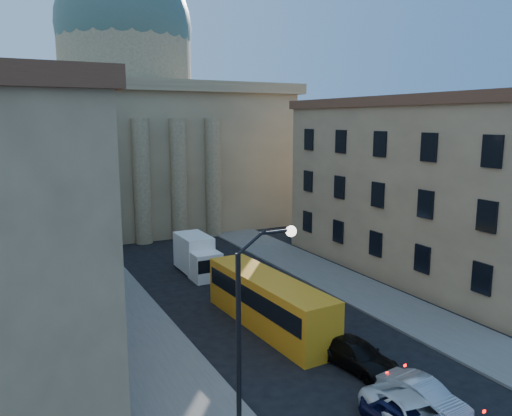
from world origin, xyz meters
The scene contains 11 objects.
sidewalk_left centered at (-8.50, 18.00, 0.07)m, with size 5.00×60.00×0.15m, color #605C58.
sidewalk_right centered at (8.50, 18.00, 0.07)m, with size 5.00×60.00×0.15m, color #605C58.
church centered at (0.00, 55.47, 11.88)m, with size 68.02×28.76×36.60m.
building_right centered at (17.00, 22.00, 7.42)m, with size 11.60×26.60×14.70m.
street_lamp centered at (-6.97, 8.00, 5.29)m, with size 2.62×0.44×8.83m.
car_right_near centered at (0.90, 6.48, 0.71)m, with size 1.50×4.30×1.42m, color #9DA0A4.
car_right_mid centered at (0.80, 10.95, 0.72)m, with size 2.02×4.96×1.44m, color black.
car_right_far centered at (2.95, 18.85, 0.69)m, with size 1.63×4.06×1.38m, color #444448.
car_right_distant centered at (2.96, 23.73, 0.64)m, with size 1.35×3.87×1.28m, color black.
city_bus centered at (-0.80, 17.78, 1.73)m, with size 3.21×11.56×3.23m.
box_truck centered at (-0.84, 30.12, 1.51)m, with size 2.33×5.82×3.20m.
Camera 1 is at (-15.18, -8.22, 12.91)m, focal length 35.00 mm.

